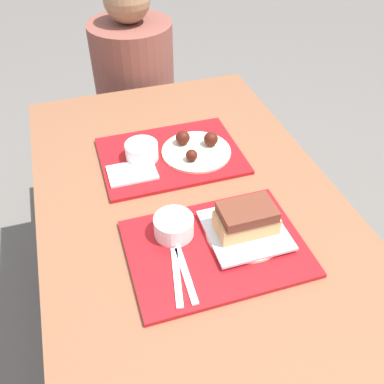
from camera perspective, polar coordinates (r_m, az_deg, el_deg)
The scene contains 14 objects.
ground_plane at distance 1.79m, azimuth 0.43°, elevation -20.57°, with size 12.00×12.00×0.00m, color #605B56.
picnic_table at distance 1.25m, azimuth 0.58°, elevation -6.21°, with size 0.85×1.49×0.77m.
picnic_bench_far at distance 2.15m, azimuth -7.49°, elevation 7.15°, with size 0.80×0.28×0.46m.
tray_near at distance 1.08m, azimuth 3.20°, elevation -7.47°, with size 0.44×0.32×0.01m.
tray_far at distance 1.36m, azimuth -3.03°, elevation 4.83°, with size 0.44×0.32×0.01m.
bowl_coleslaw_near at distance 1.08m, azimuth -2.45°, elevation -4.45°, with size 0.10×0.10×0.05m.
brisket_sandwich_plate at distance 1.09m, azimuth 7.19°, elevation -4.23°, with size 0.20×0.20×0.09m.
plastic_fork_near at distance 1.01m, azimuth -2.03°, elevation -11.21°, with size 0.05×0.17×0.00m.
plastic_knife_near at distance 1.02m, azimuth -0.81°, elevation -10.92°, with size 0.02×0.17×0.00m.
condiment_packet at distance 1.12m, azimuth 2.59°, elevation -4.37°, with size 0.04×0.03×0.01m.
bowl_coleslaw_far at distance 1.33m, azimuth -6.73°, elevation 5.55°, with size 0.10×0.10×0.05m.
wings_plate_far at distance 1.36m, azimuth 0.54°, elevation 5.92°, with size 0.22×0.22×0.05m.
napkin_far at distance 1.29m, azimuth -7.99°, elevation 2.59°, with size 0.14×0.10×0.01m.
person_seated_across at distance 1.98m, azimuth -7.78°, elevation 15.71°, with size 0.35×0.35×0.68m.
Camera 1 is at (-0.26, -0.80, 1.59)m, focal length 40.00 mm.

